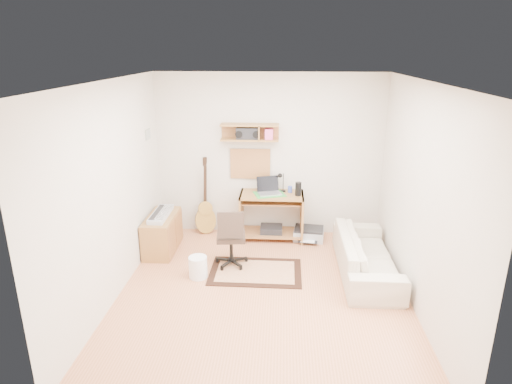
# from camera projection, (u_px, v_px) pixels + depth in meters

# --- Properties ---
(floor) EXTENTS (3.60, 4.00, 0.01)m
(floor) POSITION_uv_depth(u_px,v_px,m) (263.00, 294.00, 5.53)
(floor) COLOR tan
(floor) RESTS_ON ground
(ceiling) EXTENTS (3.60, 4.00, 0.01)m
(ceiling) POSITION_uv_depth(u_px,v_px,m) (264.00, 81.00, 4.71)
(ceiling) COLOR white
(ceiling) RESTS_ON ground
(back_wall) EXTENTS (3.60, 0.01, 2.60)m
(back_wall) POSITION_uv_depth(u_px,v_px,m) (269.00, 156.00, 7.02)
(back_wall) COLOR beige
(back_wall) RESTS_ON ground
(left_wall) EXTENTS (0.01, 4.00, 2.60)m
(left_wall) POSITION_uv_depth(u_px,v_px,m) (112.00, 193.00, 5.23)
(left_wall) COLOR beige
(left_wall) RESTS_ON ground
(right_wall) EXTENTS (0.01, 4.00, 2.60)m
(right_wall) POSITION_uv_depth(u_px,v_px,m) (421.00, 199.00, 5.01)
(right_wall) COLOR beige
(right_wall) RESTS_ON ground
(wall_shelf) EXTENTS (0.90, 0.25, 0.26)m
(wall_shelf) POSITION_uv_depth(u_px,v_px,m) (250.00, 132.00, 6.79)
(wall_shelf) COLOR olive
(wall_shelf) RESTS_ON back_wall
(cork_board) EXTENTS (0.64, 0.03, 0.49)m
(cork_board) POSITION_uv_depth(u_px,v_px,m) (250.00, 164.00, 7.06)
(cork_board) COLOR tan
(cork_board) RESTS_ON back_wall
(wall_photo) EXTENTS (0.02, 0.20, 0.15)m
(wall_photo) POSITION_uv_depth(u_px,v_px,m) (148.00, 134.00, 6.52)
(wall_photo) COLOR #4C8CBF
(wall_photo) RESTS_ON left_wall
(desk) EXTENTS (1.00, 0.55, 0.75)m
(desk) POSITION_uv_depth(u_px,v_px,m) (271.00, 216.00, 7.04)
(desk) COLOR olive
(desk) RESTS_ON floor
(laptop) EXTENTS (0.44, 0.44, 0.27)m
(laptop) POSITION_uv_depth(u_px,v_px,m) (270.00, 186.00, 6.87)
(laptop) COLOR silver
(laptop) RESTS_ON desk
(speaker) EXTENTS (0.10, 0.10, 0.21)m
(speaker) POSITION_uv_depth(u_px,v_px,m) (298.00, 189.00, 6.82)
(speaker) COLOR black
(speaker) RESTS_ON desk
(desk_lamp) EXTENTS (0.10, 0.10, 0.31)m
(desk_lamp) POSITION_uv_depth(u_px,v_px,m) (283.00, 182.00, 7.00)
(desk_lamp) COLOR black
(desk_lamp) RESTS_ON desk
(pencil_cup) EXTENTS (0.07, 0.07, 0.10)m
(pencil_cup) POSITION_uv_depth(u_px,v_px,m) (290.00, 189.00, 6.99)
(pencil_cup) COLOR #374BA6
(pencil_cup) RESTS_ON desk
(boombox) EXTENTS (0.36, 0.17, 0.19)m
(boombox) POSITION_uv_depth(u_px,v_px,m) (248.00, 134.00, 6.79)
(boombox) COLOR black
(boombox) RESTS_ON wall_shelf
(rug) EXTENTS (1.26, 0.85, 0.02)m
(rug) POSITION_uv_depth(u_px,v_px,m) (256.00, 272.00, 6.06)
(rug) COLOR beige
(rug) RESTS_ON floor
(task_chair) EXTENTS (0.49, 0.49, 0.87)m
(task_chair) POSITION_uv_depth(u_px,v_px,m) (231.00, 237.00, 6.13)
(task_chair) COLOR #32251D
(task_chair) RESTS_ON floor
(cabinet) EXTENTS (0.40, 0.90, 0.55)m
(cabinet) POSITION_uv_depth(u_px,v_px,m) (162.00, 233.00, 6.64)
(cabinet) COLOR olive
(cabinet) RESTS_ON floor
(music_keyboard) EXTENTS (0.22, 0.72, 0.06)m
(music_keyboard) POSITION_uv_depth(u_px,v_px,m) (161.00, 214.00, 6.55)
(music_keyboard) COLOR #B2B5BA
(music_keyboard) RESTS_ON cabinet
(guitar) EXTENTS (0.40, 0.32, 1.28)m
(guitar) POSITION_uv_depth(u_px,v_px,m) (205.00, 196.00, 7.15)
(guitar) COLOR #B48837
(guitar) RESTS_ON floor
(waste_basket) EXTENTS (0.32, 0.32, 0.30)m
(waste_basket) POSITION_uv_depth(u_px,v_px,m) (198.00, 267.00, 5.88)
(waste_basket) COLOR white
(waste_basket) RESTS_ON floor
(printer) EXTENTS (0.51, 0.42, 0.18)m
(printer) POSITION_uv_depth(u_px,v_px,m) (309.00, 234.00, 7.09)
(printer) COLOR #A5A8AA
(printer) RESTS_ON floor
(sofa) EXTENTS (0.53, 1.82, 0.71)m
(sofa) POSITION_uv_depth(u_px,v_px,m) (367.00, 249.00, 5.94)
(sofa) COLOR #C3B49A
(sofa) RESTS_ON floor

